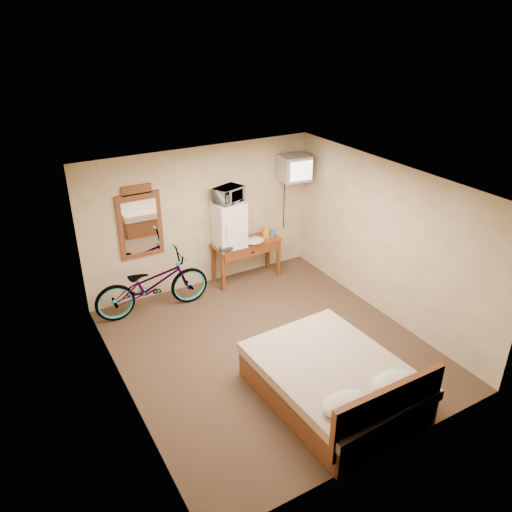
{
  "coord_description": "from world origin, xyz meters",
  "views": [
    {
      "loc": [
        -3.17,
        -5.12,
        4.48
      ],
      "look_at": [
        0.1,
        0.61,
        1.22
      ],
      "focal_mm": 35.0,
      "sensor_mm": 36.0,
      "label": 1
    }
  ],
  "objects_px": {
    "blue_cup": "(272,233)",
    "bicycle": "(152,284)",
    "mini_fridge": "(229,224)",
    "desk": "(247,249)",
    "bed": "(336,383)",
    "microwave": "(228,195)",
    "crt_television": "(294,168)",
    "wall_mirror": "(140,223)"
  },
  "relations": [
    {
      "from": "microwave",
      "to": "blue_cup",
      "type": "distance_m",
      "value": 1.21
    },
    {
      "from": "wall_mirror",
      "to": "bicycle",
      "type": "bearing_deg",
      "value": -95.11
    },
    {
      "from": "microwave",
      "to": "bed",
      "type": "height_order",
      "value": "microwave"
    },
    {
      "from": "microwave",
      "to": "bicycle",
      "type": "distance_m",
      "value": 1.95
    },
    {
      "from": "desk",
      "to": "microwave",
      "type": "xyz_separation_m",
      "value": [
        -0.33,
        0.04,
        1.07
      ]
    },
    {
      "from": "desk",
      "to": "crt_television",
      "type": "relative_size",
      "value": 2.02
    },
    {
      "from": "desk",
      "to": "blue_cup",
      "type": "distance_m",
      "value": 0.56
    },
    {
      "from": "blue_cup",
      "to": "wall_mirror",
      "type": "height_order",
      "value": "wall_mirror"
    },
    {
      "from": "blue_cup",
      "to": "wall_mirror",
      "type": "bearing_deg",
      "value": 173.3
    },
    {
      "from": "mini_fridge",
      "to": "bicycle",
      "type": "relative_size",
      "value": 0.43
    },
    {
      "from": "blue_cup",
      "to": "bed",
      "type": "xyz_separation_m",
      "value": [
        -1.12,
        -3.37,
        -0.53
      ]
    },
    {
      "from": "crt_television",
      "to": "bicycle",
      "type": "relative_size",
      "value": 0.33
    },
    {
      "from": "bicycle",
      "to": "bed",
      "type": "bearing_deg",
      "value": -155.99
    },
    {
      "from": "crt_television",
      "to": "blue_cup",
      "type": "bearing_deg",
      "value": -177.09
    },
    {
      "from": "desk",
      "to": "wall_mirror",
      "type": "relative_size",
      "value": 1.02
    },
    {
      "from": "blue_cup",
      "to": "bicycle",
      "type": "bearing_deg",
      "value": -175.93
    },
    {
      "from": "crt_television",
      "to": "wall_mirror",
      "type": "height_order",
      "value": "crt_television"
    },
    {
      "from": "desk",
      "to": "crt_television",
      "type": "xyz_separation_m",
      "value": [
        0.98,
        0.02,
        1.35
      ]
    },
    {
      "from": "bicycle",
      "to": "microwave",
      "type": "bearing_deg",
      "value": -79.58
    },
    {
      "from": "mini_fridge",
      "to": "desk",
      "type": "bearing_deg",
      "value": -6.7
    },
    {
      "from": "blue_cup",
      "to": "bicycle",
      "type": "relative_size",
      "value": 0.08
    },
    {
      "from": "desk",
      "to": "blue_cup",
      "type": "bearing_deg",
      "value": -0.58
    },
    {
      "from": "microwave",
      "to": "blue_cup",
      "type": "bearing_deg",
      "value": -23.08
    },
    {
      "from": "bicycle",
      "to": "bed",
      "type": "xyz_separation_m",
      "value": [
        1.26,
        -3.2,
        -0.2
      ]
    },
    {
      "from": "mini_fridge",
      "to": "wall_mirror",
      "type": "xyz_separation_m",
      "value": [
        -1.49,
        0.23,
        0.25
      ]
    },
    {
      "from": "mini_fridge",
      "to": "bicycle",
      "type": "xyz_separation_m",
      "value": [
        -1.53,
        -0.21,
        -0.66
      ]
    },
    {
      "from": "crt_television",
      "to": "mini_fridge",
      "type": "bearing_deg",
      "value": 179.08
    },
    {
      "from": "bicycle",
      "to": "bed",
      "type": "distance_m",
      "value": 3.45
    },
    {
      "from": "wall_mirror",
      "to": "bed",
      "type": "relative_size",
      "value": 0.57
    },
    {
      "from": "desk",
      "to": "blue_cup",
      "type": "height_order",
      "value": "blue_cup"
    },
    {
      "from": "blue_cup",
      "to": "bicycle",
      "type": "height_order",
      "value": "bicycle"
    },
    {
      "from": "microwave",
      "to": "bicycle",
      "type": "bearing_deg",
      "value": 167.86
    },
    {
      "from": "microwave",
      "to": "wall_mirror",
      "type": "bearing_deg",
      "value": 151.11
    },
    {
      "from": "bed",
      "to": "crt_television",
      "type": "bearing_deg",
      "value": 65.12
    },
    {
      "from": "desk",
      "to": "mini_fridge",
      "type": "bearing_deg",
      "value": 173.3
    },
    {
      "from": "bicycle",
      "to": "crt_television",
      "type": "bearing_deg",
      "value": -83.65
    },
    {
      "from": "wall_mirror",
      "to": "bicycle",
      "type": "xyz_separation_m",
      "value": [
        -0.04,
        -0.44,
        -0.91
      ]
    },
    {
      "from": "mini_fridge",
      "to": "microwave",
      "type": "relative_size",
      "value": 1.68
    },
    {
      "from": "mini_fridge",
      "to": "wall_mirror",
      "type": "distance_m",
      "value": 1.53
    },
    {
      "from": "microwave",
      "to": "crt_television",
      "type": "bearing_deg",
      "value": -21.02
    },
    {
      "from": "desk",
      "to": "bed",
      "type": "relative_size",
      "value": 0.58
    },
    {
      "from": "wall_mirror",
      "to": "bed",
      "type": "xyz_separation_m",
      "value": [
        1.22,
        -3.64,
        -1.11
      ]
    }
  ]
}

